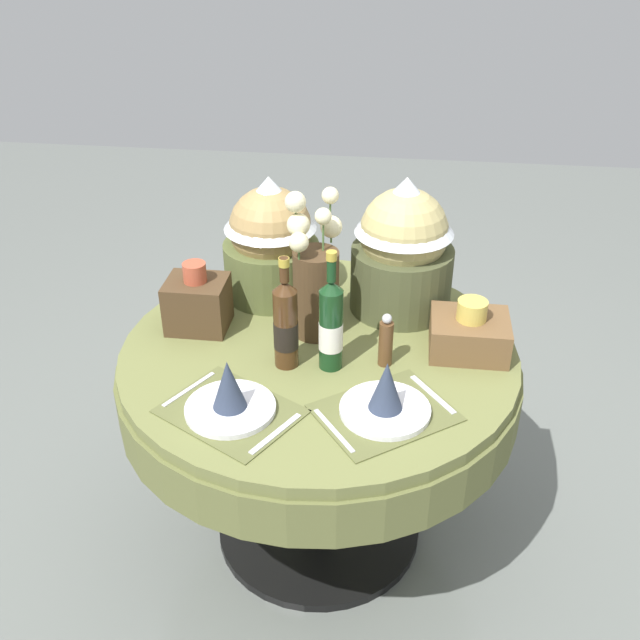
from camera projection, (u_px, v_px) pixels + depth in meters
name	position (u px, v px, depth m)	size (l,w,h in m)	color
ground	(319.00, 528.00, 2.59)	(8.00, 8.00, 0.00)	slate
dining_table	(319.00, 385.00, 2.27)	(1.21, 1.21, 0.76)	olive
place_setting_left	(230.00, 398.00, 1.91)	(0.42, 0.39, 0.16)	brown
place_setting_right	(386.00, 399.00, 1.91)	(0.43, 0.41, 0.16)	brown
flower_vase	(315.00, 280.00, 2.19)	(0.16, 0.23, 0.46)	#47331E
wine_bottle_left	(331.00, 325.00, 2.05)	(0.07, 0.07, 0.36)	#143819
wine_bottle_centre	(286.00, 324.00, 2.06)	(0.07, 0.07, 0.34)	#422814
pepper_mill	(386.00, 341.00, 2.09)	(0.04, 0.04, 0.17)	brown
gift_tub_back_left	(271.00, 235.00, 2.38)	(0.31, 0.31, 0.41)	#566033
gift_tub_back_right	(403.00, 242.00, 2.29)	(0.32, 0.32, 0.44)	#474C2D
woven_basket_side_left	(198.00, 302.00, 2.26)	(0.18, 0.16, 0.22)	#47331E
woven_basket_side_right	(469.00, 333.00, 2.16)	(0.23, 0.19, 0.17)	brown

